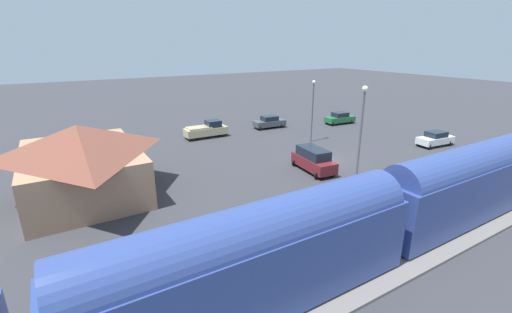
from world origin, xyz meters
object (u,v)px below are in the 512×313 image
at_px(sedan_white, 435,139).
at_px(pickup_tan, 207,130).
at_px(passenger_train, 257,257).
at_px(light_pole_near_platform, 361,129).
at_px(station_building, 81,159).
at_px(suv_maroon, 313,159).
at_px(sedan_green, 340,118).
at_px(pedestrian_on_platform, 428,182).
at_px(light_pole_lot_center, 313,103).
at_px(pedestrian_waiting_far, 458,169).
at_px(sedan_charcoal, 269,122).

distance_m(sedan_white, pickup_tan, 27.62).
bearing_deg(passenger_train, light_pole_near_platform, -63.13).
bearing_deg(station_building, suv_maroon, -106.28).
bearing_deg(suv_maroon, pickup_tan, 12.78).
bearing_deg(light_pole_near_platform, sedan_green, -41.55).
distance_m(passenger_train, sedan_green, 39.79).
bearing_deg(suv_maroon, light_pole_near_platform, 175.84).
xyz_separation_m(pedestrian_on_platform, light_pole_lot_center, (17.07, -2.64, 3.41)).
height_order(pedestrian_on_platform, sedan_white, pedestrian_on_platform).
distance_m(passenger_train, pickup_tan, 30.66).
bearing_deg(light_pole_lot_center, passenger_train, 135.30).
bearing_deg(pedestrian_on_platform, pickup_tan, 16.51).
height_order(passenger_train, sedan_white, passenger_train).
bearing_deg(sedan_green, sedan_white, -174.80).
relative_size(pedestrian_waiting_far, sedan_charcoal, 0.37).
xyz_separation_m(sedan_charcoal, light_pole_lot_center, (-8.52, -0.51, 3.81)).
relative_size(passenger_train, suv_maroon, 9.80).
height_order(suv_maroon, light_pole_lot_center, light_pole_lot_center).
distance_m(station_building, light_pole_near_platform, 21.77).
relative_size(station_building, pedestrian_waiting_far, 7.25).
xyz_separation_m(passenger_train, pedestrian_on_platform, (3.43, -17.65, -1.58)).
relative_size(sedan_green, light_pole_lot_center, 0.63).
xyz_separation_m(suv_maroon, sedan_charcoal, (16.54, -5.95, -0.27)).
distance_m(pedestrian_on_platform, pedestrian_waiting_far, 4.89).
bearing_deg(station_building, sedan_green, -77.57).
height_order(light_pole_near_platform, light_pole_lot_center, light_pole_near_platform).
height_order(station_building, pedestrian_waiting_far, station_building).
distance_m(pedestrian_on_platform, light_pole_lot_center, 17.61).
relative_size(station_building, light_pole_lot_center, 1.67).
relative_size(pedestrian_on_platform, sedan_white, 0.37).
bearing_deg(sedan_white, sedan_charcoal, 33.85).
xyz_separation_m(station_building, light_pole_near_platform, (-11.20, -18.52, 2.40)).
bearing_deg(pedestrian_waiting_far, sedan_green, -19.38).
xyz_separation_m(pedestrian_waiting_far, sedan_charcoal, (25.17, 2.74, -0.40)).
bearing_deg(station_building, pedestrian_waiting_far, -117.13).
height_order(sedan_charcoal, pickup_tan, pickup_tan).
distance_m(passenger_train, suv_maroon, 18.70).
bearing_deg(sedan_charcoal, passenger_train, 145.72).
bearing_deg(sedan_charcoal, pedestrian_waiting_far, -173.78).
bearing_deg(station_building, pedestrian_on_platform, -122.63).
bearing_deg(light_pole_near_platform, sedan_white, -75.53).
bearing_deg(sedan_green, pedestrian_on_platform, 150.61).
height_order(pedestrian_waiting_far, sedan_white, pedestrian_waiting_far).
height_order(sedan_green, light_pole_near_platform, light_pole_near_platform).
relative_size(station_building, sedan_white, 2.66).
bearing_deg(suv_maroon, light_pole_lot_center, -38.82).
distance_m(light_pole_near_platform, light_pole_lot_center, 15.34).
bearing_deg(light_pole_near_platform, suv_maroon, -4.16).
relative_size(passenger_train, sedan_green, 10.72).
xyz_separation_m(light_pole_near_platform, light_pole_lot_center, (13.70, -6.87, -0.63)).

